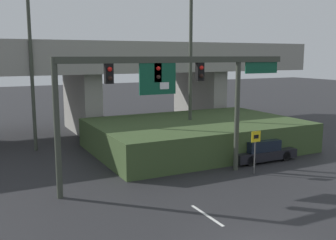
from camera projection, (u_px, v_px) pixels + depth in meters
name	position (u px, v px, depth m)	size (l,w,h in m)	color
lane_markings	(137.00, 169.00, 22.99)	(0.14, 32.83, 0.01)	silver
signal_gantry	(172.00, 83.00, 20.04)	(13.03, 0.44, 6.50)	#383D33
speed_limit_sign	(255.00, 146.00, 21.71)	(0.60, 0.11, 2.49)	#4C4C4C
highway_light_pole_near	(28.00, 15.00, 25.97)	(0.70, 0.36, 17.67)	#383D33
highway_light_pole_far	(191.00, 14.00, 26.89)	(0.70, 0.36, 18.01)	#383D33
overpass_bridge	(81.00, 71.00, 32.84)	(40.93, 9.52, 7.64)	gray
grass_embankment	(196.00, 135.00, 27.81)	(14.23, 9.69, 2.01)	#384C28
parked_sedan_near_right	(260.00, 151.00, 24.74)	(4.42, 1.93, 1.37)	black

